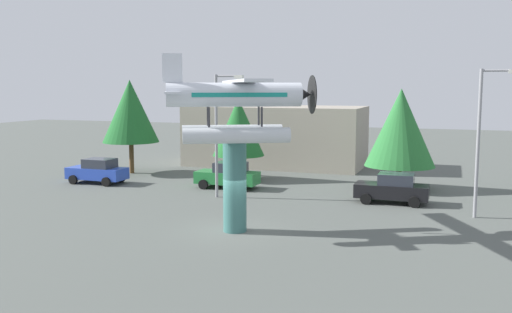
{
  "coord_description": "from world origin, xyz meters",
  "views": [
    {
      "loc": [
        9.55,
        -24.18,
        6.82
      ],
      "look_at": [
        0.0,
        3.0,
        3.2
      ],
      "focal_mm": 39.52,
      "sensor_mm": 36.0,
      "label": 1
    }
  ],
  "objects_px": {
    "display_pedestal": "(235,187)",
    "storefront_building": "(276,136)",
    "car_far_black": "(393,188)",
    "tree_east": "(238,127)",
    "floatplane_monument": "(237,105)",
    "tree_west": "(130,111)",
    "tree_center_back": "(400,128)",
    "streetlight_secondary": "(483,132)",
    "streetlight_primary": "(219,126)",
    "car_near_blue": "(98,171)",
    "car_mid_green": "(228,175)"
  },
  "relations": [
    {
      "from": "car_far_black",
      "to": "car_near_blue",
      "type": "bearing_deg",
      "value": -0.11
    },
    {
      "from": "display_pedestal",
      "to": "storefront_building",
      "type": "distance_m",
      "value": 22.53
    },
    {
      "from": "car_far_black",
      "to": "tree_east",
      "type": "relative_size",
      "value": 0.7
    },
    {
      "from": "display_pedestal",
      "to": "tree_east",
      "type": "bearing_deg",
      "value": 110.46
    },
    {
      "from": "tree_west",
      "to": "floatplane_monument",
      "type": "bearing_deg",
      "value": -44.09
    },
    {
      "from": "car_mid_green",
      "to": "display_pedestal",
      "type": "bearing_deg",
      "value": 113.83
    },
    {
      "from": "tree_center_back",
      "to": "streetlight_secondary",
      "type": "bearing_deg",
      "value": -56.24
    },
    {
      "from": "car_near_blue",
      "to": "streetlight_primary",
      "type": "height_order",
      "value": "streetlight_primary"
    },
    {
      "from": "floatplane_monument",
      "to": "tree_east",
      "type": "relative_size",
      "value": 1.64
    },
    {
      "from": "car_far_black",
      "to": "streetlight_primary",
      "type": "bearing_deg",
      "value": 9.65
    },
    {
      "from": "storefront_building",
      "to": "tree_east",
      "type": "xyz_separation_m",
      "value": [
        -0.3,
        -8.17,
        1.31
      ]
    },
    {
      "from": "car_far_black",
      "to": "storefront_building",
      "type": "distance_m",
      "value": 17.23
    },
    {
      "from": "display_pedestal",
      "to": "streetlight_primary",
      "type": "bearing_deg",
      "value": 117.96
    },
    {
      "from": "storefront_building",
      "to": "car_mid_green",
      "type": "bearing_deg",
      "value": -88.55
    },
    {
      "from": "storefront_building",
      "to": "car_near_blue",
      "type": "bearing_deg",
      "value": -125.07
    },
    {
      "from": "floatplane_monument",
      "to": "storefront_building",
      "type": "xyz_separation_m",
      "value": [
        -4.98,
        21.94,
        -3.4
      ]
    },
    {
      "from": "car_mid_green",
      "to": "tree_west",
      "type": "xyz_separation_m",
      "value": [
        -9.65,
        3.61,
        3.99
      ]
    },
    {
      "from": "floatplane_monument",
      "to": "tree_west",
      "type": "relative_size",
      "value": 1.34
    },
    {
      "from": "car_near_blue",
      "to": "car_mid_green",
      "type": "height_order",
      "value": "same"
    },
    {
      "from": "floatplane_monument",
      "to": "tree_center_back",
      "type": "relative_size",
      "value": 1.46
    },
    {
      "from": "tree_west",
      "to": "tree_center_back",
      "type": "height_order",
      "value": "tree_west"
    },
    {
      "from": "car_mid_green",
      "to": "tree_center_back",
      "type": "distance_m",
      "value": 11.82
    },
    {
      "from": "tree_west",
      "to": "streetlight_secondary",
      "type": "bearing_deg",
      "value": -16.0
    },
    {
      "from": "storefront_building",
      "to": "display_pedestal",
      "type": "bearing_deg",
      "value": -77.54
    },
    {
      "from": "car_mid_green",
      "to": "car_far_black",
      "type": "relative_size",
      "value": 1.0
    },
    {
      "from": "display_pedestal",
      "to": "storefront_building",
      "type": "height_order",
      "value": "storefront_building"
    },
    {
      "from": "car_mid_green",
      "to": "tree_west",
      "type": "bearing_deg",
      "value": -20.5
    },
    {
      "from": "car_far_black",
      "to": "display_pedestal",
      "type": "bearing_deg",
      "value": 54.83
    },
    {
      "from": "car_mid_green",
      "to": "storefront_building",
      "type": "distance_m",
      "value": 11.79
    },
    {
      "from": "streetlight_primary",
      "to": "tree_east",
      "type": "xyz_separation_m",
      "value": [
        -1.29,
        6.55,
        -0.52
      ]
    },
    {
      "from": "tree_west",
      "to": "tree_east",
      "type": "relative_size",
      "value": 1.23
    },
    {
      "from": "streetlight_secondary",
      "to": "tree_west",
      "type": "height_order",
      "value": "streetlight_secondary"
    },
    {
      "from": "car_far_black",
      "to": "streetlight_primary",
      "type": "distance_m",
      "value": 10.95
    },
    {
      "from": "car_near_blue",
      "to": "tree_east",
      "type": "xyz_separation_m",
      "value": [
        8.79,
        4.77,
        2.98
      ]
    },
    {
      "from": "floatplane_monument",
      "to": "car_near_blue",
      "type": "relative_size",
      "value": 2.32
    },
    {
      "from": "car_near_blue",
      "to": "storefront_building",
      "type": "xyz_separation_m",
      "value": [
        9.09,
        12.94,
        1.66
      ]
    },
    {
      "from": "floatplane_monument",
      "to": "tree_east",
      "type": "bearing_deg",
      "value": 83.75
    },
    {
      "from": "car_near_blue",
      "to": "car_far_black",
      "type": "xyz_separation_m",
      "value": [
        20.3,
        -0.04,
        0.0
      ]
    },
    {
      "from": "streetlight_secondary",
      "to": "display_pedestal",
      "type": "bearing_deg",
      "value": -148.57
    },
    {
      "from": "tree_center_back",
      "to": "storefront_building",
      "type": "bearing_deg",
      "value": 143.5
    },
    {
      "from": "car_near_blue",
      "to": "tree_center_back",
      "type": "relative_size",
      "value": 0.63
    },
    {
      "from": "floatplane_monument",
      "to": "storefront_building",
      "type": "height_order",
      "value": "floatplane_monument"
    },
    {
      "from": "tree_west",
      "to": "tree_east",
      "type": "height_order",
      "value": "tree_west"
    },
    {
      "from": "streetlight_secondary",
      "to": "floatplane_monument",
      "type": "bearing_deg",
      "value": -148.53
    },
    {
      "from": "car_mid_green",
      "to": "tree_west",
      "type": "distance_m",
      "value": 11.05
    },
    {
      "from": "display_pedestal",
      "to": "car_near_blue",
      "type": "relative_size",
      "value": 1.02
    },
    {
      "from": "car_near_blue",
      "to": "streetlight_primary",
      "type": "distance_m",
      "value": 10.82
    },
    {
      "from": "streetlight_primary",
      "to": "tree_center_back",
      "type": "height_order",
      "value": "streetlight_primary"
    },
    {
      "from": "car_near_blue",
      "to": "streetlight_secondary",
      "type": "height_order",
      "value": "streetlight_secondary"
    },
    {
      "from": "car_far_black",
      "to": "tree_center_back",
      "type": "relative_size",
      "value": 0.63
    }
  ]
}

